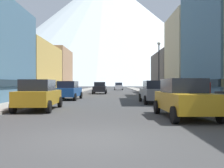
% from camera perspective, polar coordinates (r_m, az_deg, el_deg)
% --- Properties ---
extents(ground_plane, '(400.00, 400.00, 0.00)m').
position_cam_1_polar(ground_plane, '(7.16, -4.53, -12.45)').
color(ground_plane, '#3D3D3D').
extents(sidewalk_left, '(2.50, 100.00, 0.15)m').
position_cam_1_polar(sidewalk_left, '(42.54, -8.73, -1.88)').
color(sidewalk_left, gray).
rests_on(sidewalk_left, ground).
extents(sidewalk_right, '(2.50, 100.00, 0.15)m').
position_cam_1_polar(sidewalk_right, '(42.36, 8.21, -1.89)').
color(sidewalk_right, gray).
rests_on(sidewalk_right, ground).
extents(storefront_left_2, '(9.84, 12.72, 6.69)m').
position_cam_1_polar(storefront_left_2, '(34.85, -21.16, 2.84)').
color(storefront_left_2, '#D8B259').
rests_on(storefront_left_2, ground).
extents(storefront_left_3, '(6.95, 9.51, 7.58)m').
position_cam_1_polar(storefront_left_3, '(45.31, -14.08, 2.76)').
color(storefront_left_3, tan).
rests_on(storefront_left_3, ground).
extents(storefront_right_2, '(8.84, 8.03, 9.90)m').
position_cam_1_polar(storefront_right_2, '(32.73, 20.59, 5.77)').
color(storefront_right_2, beige).
rests_on(storefront_right_2, ground).
extents(storefront_right_3, '(6.53, 12.30, 6.64)m').
position_cam_1_polar(storefront_right_3, '(42.48, 14.19, 2.32)').
color(storefront_right_3, '#66605B').
rests_on(storefront_right_3, ground).
extents(car_left_0, '(2.22, 4.47, 1.78)m').
position_cam_1_polar(car_left_0, '(15.24, -16.30, -2.36)').
color(car_left_0, '#B28419').
rests_on(car_left_0, ground).
extents(car_left_1, '(2.18, 4.46, 1.78)m').
position_cam_1_polar(car_left_1, '(24.40, -9.88, -1.43)').
color(car_left_1, '#19478C').
rests_on(car_left_1, ground).
extents(car_right_0, '(2.20, 4.46, 1.78)m').
position_cam_1_polar(car_right_0, '(11.88, 16.09, -3.06)').
color(car_right_0, '#B28419').
rests_on(car_right_0, ground).
extents(car_right_1, '(2.11, 4.42, 1.78)m').
position_cam_1_polar(car_right_1, '(20.20, 9.63, -1.75)').
color(car_right_1, slate).
rests_on(car_right_1, ground).
extents(car_driving_0, '(2.06, 4.40, 1.78)m').
position_cam_1_polar(car_driving_0, '(37.94, -2.79, -0.88)').
color(car_driving_0, black).
rests_on(car_driving_0, ground).
extents(car_driving_1, '(2.06, 4.40, 1.78)m').
position_cam_1_polar(car_driving_1, '(59.88, 1.51, -0.51)').
color(car_driving_1, silver).
rests_on(car_driving_1, ground).
extents(trash_bin_right, '(0.59, 0.59, 0.98)m').
position_cam_1_polar(trash_bin_right, '(14.78, 23.41, -3.43)').
color(trash_bin_right, '#4C5156').
rests_on(trash_bin_right, sidewalk_right).
extents(potted_plant_0, '(0.52, 0.52, 0.90)m').
position_cam_1_polar(potted_plant_0, '(27.49, -15.53, -1.81)').
color(potted_plant_0, '#4C4C51').
rests_on(potted_plant_0, sidewalk_left).
extents(potted_plant_1, '(0.53, 0.53, 0.88)m').
position_cam_1_polar(potted_plant_1, '(26.32, 14.60, -2.00)').
color(potted_plant_1, gray).
rests_on(potted_plant_1, sidewalk_right).
extents(potted_plant_2, '(0.50, 0.50, 0.84)m').
position_cam_1_polar(potted_plant_2, '(26.99, 14.25, -1.94)').
color(potted_plant_2, '#4C4C51').
rests_on(potted_plant_2, sidewalk_right).
extents(pedestrian_0, '(0.36, 0.36, 1.71)m').
position_cam_1_polar(pedestrian_0, '(16.19, 20.92, -2.06)').
color(pedestrian_0, maroon).
rests_on(pedestrian_0, sidewalk_right).
extents(streetlamp_right, '(0.36, 0.36, 5.86)m').
position_cam_1_polar(streetlamp_right, '(27.19, 10.63, 5.24)').
color(streetlamp_right, black).
rests_on(streetlamp_right, sidewalk_right).
extents(mountain_backdrop, '(260.94, 260.94, 116.97)m').
position_cam_1_polar(mountain_backdrop, '(273.16, -1.66, 12.15)').
color(mountain_backdrop, silver).
rests_on(mountain_backdrop, ground).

